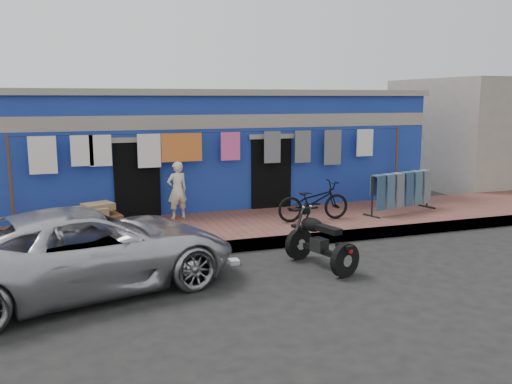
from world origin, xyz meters
The scene contains 15 objects.
ground centered at (0.00, 0.00, 0.00)m, with size 80.00×80.00×0.00m, color black.
sidewalk centered at (0.00, 3.00, 0.12)m, with size 28.00×3.00×0.25m, color brown.
curb centered at (0.00, 1.55, 0.12)m, with size 28.00×0.10×0.25m, color gray.
building centered at (0.00, 6.99, 1.69)m, with size 12.20×5.20×3.36m.
neighbor_right centered at (11.00, 7.00, 1.90)m, with size 6.00×5.00×3.80m, color #9E9384.
clothesline centered at (-0.39, 4.25, 1.82)m, with size 10.06×0.06×2.10m.
car centered at (-3.57, 0.20, 0.71)m, with size 2.29×5.03×1.42m, color silver.
seated_person centered at (-1.32, 3.99, 0.95)m, with size 0.50×0.33×1.39m, color beige.
bicycle centered at (1.69, 2.69, 0.83)m, with size 0.63×1.79×1.16m, color black.
motorcycle centered at (0.59, 0.02, 0.53)m, with size 0.97×1.74×1.06m, color black, non-canonical shape.
charpoy centered at (-3.53, 3.35, 0.53)m, with size 1.82×1.15×0.57m, color brown, non-canonical shape.
jeans_rack centered at (4.24, 2.84, 0.78)m, with size 2.23×0.98×1.05m, color black, non-canonical shape.
litter_a centered at (0.54, 1.20, 0.04)m, with size 0.18×0.14×0.08m, color silver.
litter_b centered at (0.94, 1.20, 0.04)m, with size 0.18×0.13×0.09m, color silver.
litter_c centered at (-0.88, 0.77, 0.05)m, with size 0.23×0.18×0.09m, color silver.
Camera 1 is at (-3.80, -8.79, 3.13)m, focal length 38.00 mm.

